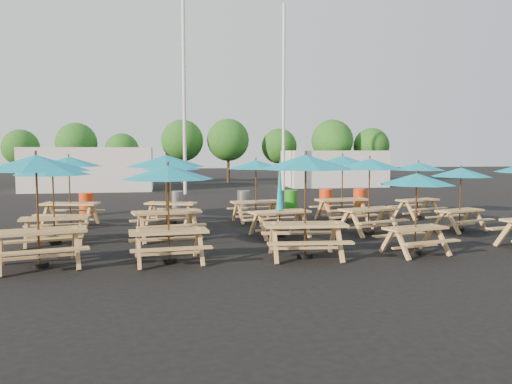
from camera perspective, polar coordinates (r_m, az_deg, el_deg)
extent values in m
plane|color=black|center=(16.44, 0.95, -4.24)|extent=(120.00, 120.00, 0.00)
cube|color=tan|center=(11.91, -23.61, -4.14)|extent=(2.08, 1.21, 0.07)
cube|color=tan|center=(11.26, -23.49, -6.26)|extent=(1.96, 0.74, 0.04)
cube|color=tan|center=(12.67, -23.63, -5.08)|extent=(1.96, 0.74, 0.04)
cylinder|color=black|center=(12.05, -23.49, -7.66)|extent=(0.39, 0.39, 0.11)
cylinder|color=brown|center=(11.86, -23.68, -2.02)|extent=(0.05, 0.05, 2.49)
cone|color=#118DB1|center=(11.79, -23.85, 3.07)|extent=(2.79, 2.79, 0.35)
cube|color=tan|center=(14.76, -22.08, -2.78)|extent=(1.82, 0.89, 0.06)
cube|color=tan|center=(14.17, -22.24, -4.24)|extent=(1.77, 0.46, 0.04)
cube|color=tan|center=(15.43, -21.86, -3.52)|extent=(1.77, 0.46, 0.04)
cylinder|color=black|center=(14.86, -22.00, -5.35)|extent=(0.35, 0.35, 0.10)
cylinder|color=brown|center=(14.72, -22.12, -1.24)|extent=(0.04, 0.04, 2.24)
cone|color=#118DB1|center=(14.66, -22.24, 2.43)|extent=(2.30, 2.30, 0.31)
cube|color=tan|center=(18.07, -20.48, -1.27)|extent=(1.98, 1.09, 0.06)
cube|color=tan|center=(17.47, -21.28, -2.48)|extent=(1.89, 0.63, 0.04)
cube|color=tan|center=(18.74, -19.68, -1.97)|extent=(1.89, 0.63, 0.04)
cylinder|color=black|center=(18.16, -20.42, -3.52)|extent=(0.37, 0.37, 0.10)
cylinder|color=brown|center=(18.04, -20.52, 0.08)|extent=(0.05, 0.05, 2.39)
cone|color=#118DB1|center=(17.99, -20.61, 3.29)|extent=(2.60, 2.60, 0.33)
cube|color=tan|center=(11.57, -9.94, -4.46)|extent=(1.82, 0.84, 0.06)
cube|color=tan|center=(10.99, -9.59, -6.45)|extent=(1.78, 0.40, 0.04)
cube|color=tan|center=(12.25, -10.22, -5.30)|extent=(1.78, 0.40, 0.04)
cylinder|color=black|center=(11.70, -9.89, -7.73)|extent=(0.35, 0.35, 0.10)
cylinder|color=brown|center=(11.51, -9.97, -2.49)|extent=(0.04, 0.04, 2.25)
cone|color=#118DB1|center=(11.44, -10.04, 2.24)|extent=(2.25, 2.25, 0.31)
cube|color=tan|center=(14.69, -10.17, -2.26)|extent=(2.04, 1.11, 0.06)
cube|color=tan|center=(14.04, -9.57, -3.85)|extent=(1.94, 0.64, 0.04)
cube|color=tan|center=(15.41, -10.67, -3.11)|extent=(1.94, 0.64, 0.04)
cylinder|color=black|center=(14.79, -10.13, -5.11)|extent=(0.39, 0.39, 0.11)
cylinder|color=brown|center=(14.64, -10.19, -0.56)|extent=(0.05, 0.05, 2.46)
cone|color=#118DB1|center=(14.58, -10.25, 3.51)|extent=(2.66, 2.66, 0.34)
cube|color=tan|center=(17.80, -9.69, -1.28)|extent=(1.89, 1.22, 0.06)
cube|color=tan|center=(17.22, -10.36, -2.44)|extent=(1.74, 0.81, 0.04)
cube|color=tan|center=(18.44, -9.04, -1.95)|extent=(1.74, 0.81, 0.04)
cylinder|color=black|center=(17.88, -9.66, -3.43)|extent=(0.35, 0.35, 0.10)
cylinder|color=brown|center=(17.76, -9.71, 0.01)|extent=(0.04, 0.04, 2.25)
cone|color=#118DB1|center=(17.71, -9.75, 3.06)|extent=(2.63, 2.63, 0.31)
cube|color=tan|center=(11.97, 5.63, -3.73)|extent=(2.02, 0.95, 0.07)
cube|color=tan|center=(11.33, 6.27, -5.82)|extent=(1.97, 0.46, 0.04)
cube|color=tan|center=(12.72, 5.03, -4.66)|extent=(1.97, 0.46, 0.04)
cylinder|color=black|center=(12.11, 5.60, -7.23)|extent=(0.39, 0.39, 0.11)
cylinder|color=brown|center=(11.92, 5.65, -1.61)|extent=(0.05, 0.05, 2.49)
cone|color=#118DB1|center=(11.85, 5.69, 3.45)|extent=(2.51, 2.51, 0.35)
cube|color=tan|center=(14.93, 2.73, -2.29)|extent=(1.91, 1.09, 0.06)
cube|color=tan|center=(14.38, 3.89, -3.72)|extent=(1.81, 0.65, 0.04)
cube|color=tan|center=(15.56, 1.66, -3.08)|extent=(1.81, 0.65, 0.04)
cylinder|color=black|center=(15.03, 2.72, -4.90)|extent=(0.36, 0.36, 0.10)
cylinder|color=brown|center=(14.89, 2.74, -0.72)|extent=(0.04, 0.04, 2.30)
cone|color=#118DB1|center=(14.85, 2.74, 0.82)|extent=(0.22, 0.22, 1.50)
cube|color=tan|center=(18.06, -0.01, -1.13)|extent=(1.85, 0.95, 0.06)
cube|color=tan|center=(17.48, 0.69, -2.25)|extent=(1.78, 0.51, 0.04)
cube|color=tan|center=(18.70, -0.67, -1.80)|extent=(1.78, 0.51, 0.04)
cylinder|color=black|center=(18.14, -0.01, -3.25)|extent=(0.35, 0.35, 0.10)
cylinder|color=brown|center=(18.02, -0.01, 0.14)|extent=(0.04, 0.04, 2.25)
cone|color=#118DB1|center=(17.97, -0.01, 3.16)|extent=(2.37, 2.37, 0.31)
cube|color=tan|center=(12.98, 17.76, -3.94)|extent=(1.68, 0.94, 0.05)
cube|color=tan|center=(12.59, 19.46, -5.43)|extent=(1.60, 0.55, 0.04)
cube|color=tan|center=(13.46, 16.13, -4.70)|extent=(1.60, 0.55, 0.04)
cylinder|color=black|center=(13.08, 17.70, -6.58)|extent=(0.32, 0.32, 0.09)
cylinder|color=brown|center=(12.93, 17.80, -2.36)|extent=(0.04, 0.04, 2.03)
cone|color=#118DB1|center=(12.86, 17.90, 1.43)|extent=(2.22, 2.22, 0.28)
cube|color=tan|center=(15.82, 12.77, -1.95)|extent=(1.97, 1.22, 0.06)
cube|color=tan|center=(15.35, 14.37, -3.29)|extent=(1.83, 0.78, 0.04)
cube|color=tan|center=(16.37, 11.23, -2.74)|extent=(1.83, 0.78, 0.04)
cylinder|color=black|center=(15.92, 12.72, -4.47)|extent=(0.37, 0.37, 0.10)
cylinder|color=brown|center=(15.78, 12.80, -0.43)|extent=(0.04, 0.04, 2.35)
cone|color=#118DB1|center=(15.72, 12.86, 3.17)|extent=(2.70, 2.70, 0.33)
cube|color=tan|center=(18.58, 9.80, -0.87)|extent=(1.99, 1.03, 0.06)
cube|color=tan|center=(18.01, 10.88, -2.03)|extent=(1.91, 0.57, 0.04)
cube|color=tan|center=(19.21, 8.77, -1.59)|extent=(1.91, 0.57, 0.04)
cylinder|color=black|center=(18.66, 9.77, -3.08)|extent=(0.38, 0.38, 0.11)
cylinder|color=brown|center=(18.54, 9.82, 0.46)|extent=(0.05, 0.05, 2.42)
cone|color=#118DB1|center=(18.49, 9.87, 3.61)|extent=(2.56, 2.56, 0.34)
cube|color=tan|center=(17.25, 22.27, -1.97)|extent=(1.71, 1.08, 0.05)
cube|color=tan|center=(16.92, 23.77, -3.02)|extent=(1.59, 0.70, 0.04)
cube|color=tan|center=(17.66, 20.78, -2.62)|extent=(1.59, 0.70, 0.04)
cylinder|color=black|center=(17.33, 22.21, -3.98)|extent=(0.32, 0.32, 0.09)
cylinder|color=brown|center=(17.22, 22.31, -0.76)|extent=(0.04, 0.04, 2.05)
cone|color=#118DB1|center=(17.16, 22.40, 2.11)|extent=(2.36, 2.36, 0.28)
cube|color=tan|center=(20.03, 17.99, -0.87)|extent=(1.80, 1.13, 0.06)
cube|color=tan|center=(19.64, 19.27, -1.81)|extent=(1.68, 0.73, 0.04)
cube|color=tan|center=(20.49, 16.73, -1.48)|extent=(1.68, 0.73, 0.04)
cylinder|color=black|center=(20.10, 17.95, -2.70)|extent=(0.34, 0.34, 0.09)
cylinder|color=brown|center=(20.00, 18.02, 0.22)|extent=(0.04, 0.04, 2.15)
cone|color=#118DB1|center=(19.96, 18.09, 2.82)|extent=(2.49, 2.49, 0.30)
cylinder|color=red|center=(21.01, -18.82, -1.32)|extent=(0.55, 0.55, 0.89)
cylinder|color=gray|center=(21.05, -9.00, -1.12)|extent=(0.55, 0.55, 0.89)
cylinder|color=gray|center=(21.08, -1.40, -1.05)|extent=(0.55, 0.55, 0.89)
cylinder|color=#1F8618|center=(21.39, 4.00, -0.98)|extent=(0.55, 0.55, 0.89)
cylinder|color=red|center=(22.15, 7.96, -0.82)|extent=(0.55, 0.55, 0.89)
cylinder|color=red|center=(22.64, 11.75, -0.76)|extent=(0.55, 0.55, 0.89)
cylinder|color=silver|center=(30.15, -8.22, 11.20)|extent=(0.20, 0.20, 12.00)
cylinder|color=silver|center=(33.02, 3.18, 10.66)|extent=(0.20, 0.20, 12.00)
cube|color=silver|center=(34.28, -18.48, 2.51)|extent=(8.00, 4.00, 2.80)
cube|color=silver|center=(37.02, 8.84, 2.68)|extent=(7.00, 4.00, 2.60)
cylinder|color=#382314|center=(42.61, -25.21, 2.09)|extent=(0.24, 0.24, 1.92)
sphere|color=#1E5919|center=(42.58, -25.30, 4.61)|extent=(2.80, 2.80, 2.80)
cylinder|color=#382314|center=(40.39, -19.75, 2.30)|extent=(0.24, 0.24, 2.14)
sphere|color=#1E5919|center=(40.36, -19.84, 5.26)|extent=(3.11, 3.11, 3.11)
cylinder|color=#382314|center=(39.74, -15.02, 2.12)|extent=(0.24, 0.24, 1.78)
sphere|color=#1E5919|center=(39.71, -15.08, 4.63)|extent=(2.59, 2.59, 2.59)
cylinder|color=#382314|center=(40.69, -8.38, 2.66)|extent=(0.24, 0.24, 2.31)
sphere|color=#1E5919|center=(40.68, -8.42, 5.84)|extent=(3.36, 3.36, 3.36)
cylinder|color=#382314|center=(40.53, -3.19, 2.72)|extent=(0.24, 0.24, 2.35)
sphere|color=#1E5919|center=(40.52, -3.20, 5.96)|extent=(3.41, 3.41, 3.41)
cylinder|color=#382314|center=(41.71, 2.65, 2.55)|extent=(0.24, 0.24, 2.02)
sphere|color=#1E5919|center=(41.68, 2.66, 5.26)|extent=(2.94, 2.94, 2.94)
cylinder|color=#382314|center=(41.10, 8.67, 2.68)|extent=(0.24, 0.24, 2.32)
sphere|color=#1E5919|center=(41.09, 8.71, 5.85)|extent=(3.38, 3.38, 3.38)
cylinder|color=#382314|center=(42.37, 13.00, 2.47)|extent=(0.24, 0.24, 2.03)
sphere|color=#1E5919|center=(42.34, 13.05, 5.16)|extent=(2.95, 2.95, 2.95)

